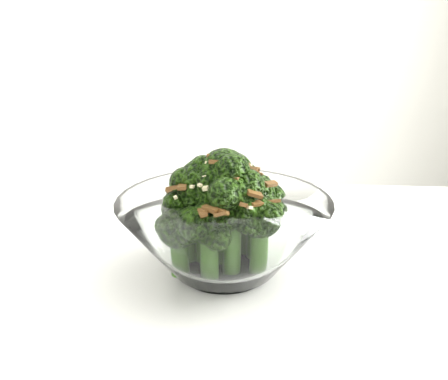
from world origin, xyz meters
name	(u,v)px	position (x,y,z in m)	size (l,w,h in m)	color
broccoli_dish	(224,226)	(0.03, 0.23, 0.80)	(0.21, 0.21, 0.13)	white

